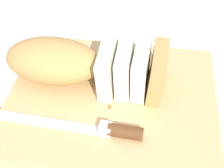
{
  "coord_description": "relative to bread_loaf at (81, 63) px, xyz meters",
  "views": [
    {
      "loc": [
        0.05,
        -0.38,
        0.44
      ],
      "look_at": [
        0.0,
        0.0,
        0.06
      ],
      "focal_mm": 48.69,
      "sensor_mm": 36.0,
      "label": 1
    }
  ],
  "objects": [
    {
      "name": "ground_plane",
      "position": [
        0.06,
        -0.03,
        -0.07
      ],
      "size": [
        3.0,
        3.0,
        0.0
      ],
      "primitive_type": "plane",
      "color": "beige"
    },
    {
      "name": "cutting_board",
      "position": [
        0.06,
        -0.03,
        -0.05
      ],
      "size": [
        0.39,
        0.33,
        0.03
      ],
      "primitive_type": "cube",
      "rotation": [
        0.0,
        0.0,
        -0.02
      ],
      "color": "tan",
      "rests_on": "ground_plane"
    },
    {
      "name": "bread_loaf",
      "position": [
        0.0,
        0.0,
        0.0
      ],
      "size": [
        0.3,
        0.11,
        0.08
      ],
      "rotation": [
        0.0,
        0.0,
        -0.04
      ],
      "color": "tan",
      "rests_on": "cutting_board"
    },
    {
      "name": "bread_knife",
      "position": [
        0.05,
        -0.12,
        -0.03
      ],
      "size": [
        0.29,
        0.04,
        0.02
      ],
      "rotation": [
        0.0,
        0.0,
        3.08
      ],
      "color": "silver",
      "rests_on": "cutting_board"
    },
    {
      "name": "crumb_near_knife",
      "position": [
        0.06,
        -0.07,
        -0.04
      ],
      "size": [
        0.01,
        0.01,
        0.01
      ],
      "primitive_type": "sphere",
      "color": "#996633",
      "rests_on": "cutting_board"
    },
    {
      "name": "crumb_near_loaf",
      "position": [
        0.03,
        -0.01,
        -0.04
      ],
      "size": [
        0.01,
        0.01,
        0.01
      ],
      "primitive_type": "sphere",
      "color": "#996633",
      "rests_on": "cutting_board"
    }
  ]
}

